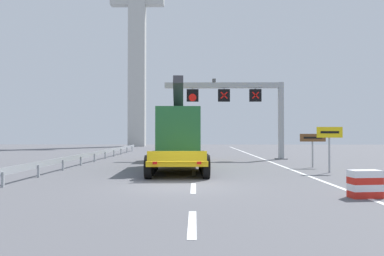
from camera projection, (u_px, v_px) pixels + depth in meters
name	position (u px, v px, depth m)	size (l,w,h in m)	color
ground	(180.00, 186.00, 14.34)	(112.00, 112.00, 0.00)	#5B5B60
lane_markings	(194.00, 153.00, 38.17)	(0.20, 62.28, 0.01)	silver
edge_line_right	(272.00, 162.00, 26.28)	(0.20, 63.00, 0.01)	silver
overhead_lane_gantry	(240.00, 98.00, 29.73)	(10.06, 0.90, 6.64)	#9EA0A5
heavy_haul_truck_yellow	(179.00, 135.00, 24.13)	(3.43, 14.13, 5.30)	yellow
exit_sign_yellow	(329.00, 138.00, 19.25)	(1.37, 0.15, 2.46)	#9EA0A5
tourist_info_sign_brown	(313.00, 142.00, 22.29)	(1.59, 0.15, 2.09)	#9EA0A5
crash_barrier_striped	(365.00, 184.00, 11.74)	(1.05, 0.61, 0.90)	red
guardrail_left	(100.00, 153.00, 28.36)	(0.13, 31.92, 0.76)	#999EA3
bridge_pylon_distant	(137.00, 27.00, 60.55)	(9.00, 2.00, 39.41)	#B7B7B2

